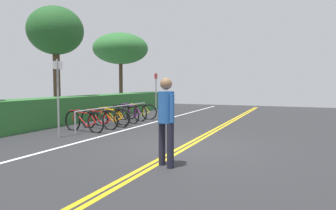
{
  "coord_description": "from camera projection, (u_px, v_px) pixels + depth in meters",
  "views": [
    {
      "loc": [
        -7.57,
        -2.71,
        1.65
      ],
      "look_at": [
        3.21,
        1.83,
        0.84
      ],
      "focal_mm": 33.38,
      "sensor_mm": 36.0,
      "label": 1
    }
  ],
  "objects": [
    {
      "name": "ground_plane",
      "position": [
        185.0,
        148.0,
        8.12
      ],
      "size": [
        32.23,
        13.54,
        0.05
      ],
      "primitive_type": "cube",
      "color": "#2B2B2D"
    },
    {
      "name": "centre_line_yellow_inner",
      "position": [
        188.0,
        147.0,
        8.09
      ],
      "size": [
        29.01,
        0.1,
        0.0
      ],
      "primitive_type": "cube",
      "color": "gold",
      "rests_on": "ground_plane"
    },
    {
      "name": "centre_line_yellow_outer",
      "position": [
        182.0,
        147.0,
        8.15
      ],
      "size": [
        29.01,
        0.1,
        0.0
      ],
      "primitive_type": "cube",
      "color": "gold",
      "rests_on": "ground_plane"
    },
    {
      "name": "bike_lane_stripe_white",
      "position": [
        91.0,
        139.0,
        9.27
      ],
      "size": [
        29.01,
        0.12,
        0.0
      ],
      "primitive_type": "cube",
      "color": "white",
      "rests_on": "ground_plane"
    },
    {
      "name": "bike_rack",
      "position": [
        116.0,
        110.0,
        12.53
      ],
      "size": [
        5.05,
        0.05,
        0.75
      ],
      "color": "#9EA0A5",
      "rests_on": "ground_plane"
    },
    {
      "name": "bicycle_0",
      "position": [
        84.0,
        121.0,
        10.67
      ],
      "size": [
        0.46,
        1.82,
        0.76
      ],
      "color": "black",
      "rests_on": "ground_plane"
    },
    {
      "name": "bicycle_1",
      "position": [
        99.0,
        119.0,
        11.34
      ],
      "size": [
        0.46,
        1.74,
        0.74
      ],
      "color": "black",
      "rests_on": "ground_plane"
    },
    {
      "name": "bicycle_2",
      "position": [
        111.0,
        117.0,
        11.91
      ],
      "size": [
        0.46,
        1.74,
        0.76
      ],
      "color": "black",
      "rests_on": "ground_plane"
    },
    {
      "name": "bicycle_3",
      "position": [
        113.0,
        116.0,
        12.52
      ],
      "size": [
        0.46,
        1.69,
        0.72
      ],
      "color": "black",
      "rests_on": "ground_plane"
    },
    {
      "name": "bicycle_4",
      "position": [
        124.0,
        114.0,
        13.14
      ],
      "size": [
        0.66,
        1.79,
        0.77
      ],
      "color": "black",
      "rests_on": "ground_plane"
    },
    {
      "name": "bicycle_5",
      "position": [
        132.0,
        112.0,
        13.86
      ],
      "size": [
        0.53,
        1.73,
        0.77
      ],
      "color": "black",
      "rests_on": "ground_plane"
    },
    {
      "name": "bicycle_6",
      "position": [
        139.0,
        112.0,
        14.36
      ],
      "size": [
        0.52,
        1.65,
        0.75
      ],
      "color": "black",
      "rests_on": "ground_plane"
    },
    {
      "name": "pedestrian",
      "position": [
        166.0,
        115.0,
        6.15
      ],
      "size": [
        0.32,
        0.43,
        1.76
      ],
      "color": "#1E1E2D",
      "rests_on": "ground_plane"
    },
    {
      "name": "sign_post_near",
      "position": [
        58.0,
        91.0,
        9.49
      ],
      "size": [
        0.36,
        0.1,
        2.38
      ],
      "color": "gray",
      "rests_on": "ground_plane"
    },
    {
      "name": "sign_post_far",
      "position": [
        156.0,
        90.0,
        15.47
      ],
      "size": [
        0.36,
        0.06,
        2.19
      ],
      "color": "gray",
      "rests_on": "ground_plane"
    },
    {
      "name": "hedge_backdrop",
      "position": [
        93.0,
        107.0,
        14.77
      ],
      "size": [
        14.0,
        1.18,
        1.09
      ],
      "primitive_type": "cube",
      "color": "#2D6B30",
      "rests_on": "ground_plane"
    },
    {
      "name": "tree_mid",
      "position": [
        56.0,
        32.0,
        13.96
      ],
      "size": [
        2.47,
        2.47,
        5.09
      ],
      "color": "#473323",
      "rests_on": "ground_plane"
    },
    {
      "name": "tree_far_right",
      "position": [
        121.0,
        49.0,
        19.83
      ],
      "size": [
        3.49,
        3.49,
        4.84
      ],
      "color": "#473323",
      "rests_on": "ground_plane"
    }
  ]
}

